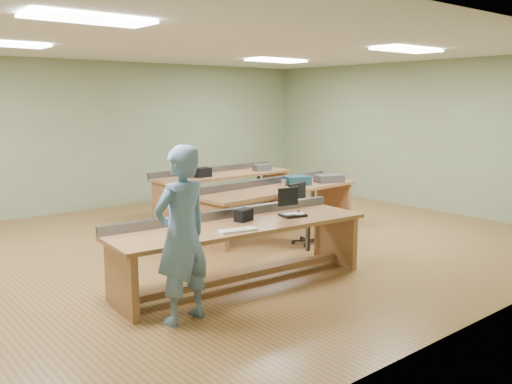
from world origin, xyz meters
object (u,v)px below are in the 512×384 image
Objects in this scene: camera_bag at (244,215)px; parts_bin_grey at (329,178)px; task_chair at (306,222)px; workbench_front at (240,238)px; workbench_mid at (277,198)px; workbench_back at (222,183)px; mug at (284,183)px; drinks_can at (283,183)px; parts_bin_teal at (297,180)px; laptop_base at (293,215)px; person at (182,235)px.

camera_bag is 0.45× the size of parts_bin_grey.
workbench_front is at bearing -170.34° from task_chair.
camera_bag is (-2.04, -1.68, 0.26)m from workbench_mid.
task_chair is (1.82, 0.76, -0.48)m from camera_bag.
parts_bin_grey reaches higher than workbench_mid.
workbench_back is 25.90× the size of mug.
task_chair is at bearing -101.70° from workbench_back.
mug is (0.19, 0.04, 0.23)m from workbench_mid.
parts_bin_teal is at bearing 8.46° from drinks_can.
workbench_mid is 0.27m from drinks_can.
workbench_front is at bearing -124.82° from workbench_back.
task_chair is 1.05m from drinks_can.
laptop_base is 2.55× the size of mug.
workbench_front is 2.84m from drinks_can.
task_chair reaches higher than parts_bin_teal.
task_chair is 1.27m from parts_bin_teal.
mug is at bearing -155.93° from person.
task_chair is (1.16, 0.94, -0.42)m from laptop_base.
workbench_back is 10.14× the size of laptop_base.
drinks_can is (-1.03, 0.09, -0.00)m from parts_bin_grey.
parts_bin_grey is at bearing -70.18° from workbench_back.
person is 3.67× the size of parts_bin_grey.
laptop_base is at bearing -154.80° from task_chair.
task_chair is (-0.23, -0.93, -0.22)m from workbench_mid.
parts_bin_grey is (1.13, -0.14, 0.25)m from workbench_mid.
mug is 0.90× the size of drinks_can.
camera_bag reaches higher than parts_bin_grey.
workbench_back is 4.36m from camera_bag.
camera_bag is 0.52× the size of parts_bin_teal.
drinks_can is at bearing 41.54° from workbench_front.
camera_bag is (0.11, 0.08, 0.26)m from workbench_front.
parts_bin_grey is 1.04m from drinks_can.
workbench_mid is 0.98m from task_chair.
workbench_back is at bearing 84.67° from drinks_can.
workbench_mid is 1.81× the size of person.
camera_bag is at bearing -124.12° from workbench_back.
person reaches higher than parts_bin_teal.
workbench_front is 25.47× the size of drinks_can.
mug is (2.23, 1.72, -0.03)m from camera_bag.
workbench_back is at bearing 95.72° from parts_bin_teal.
laptop_base is 0.71× the size of parts_bin_teal.
parts_bin_teal is 0.30m from mug.
workbench_back is 1.70× the size of person.
parts_bin_grey is at bearing -13.24° from parts_bin_teal.
camera_bag is at bearing -145.11° from workbench_mid.
parts_bin_grey is 4.17× the size of mug.
person is 4.21m from mug.
parts_bin_grey is (1.35, 0.79, 0.47)m from task_chair.
workbench_mid is 1.16m from parts_bin_grey.
workbench_mid is 2.01m from workbench_back.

